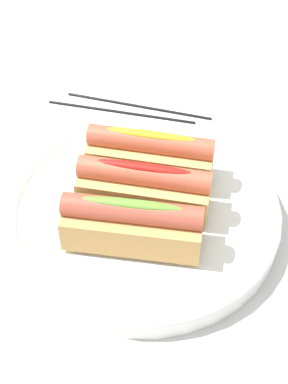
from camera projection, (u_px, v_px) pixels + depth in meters
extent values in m
plane|color=beige|center=(131.00, 228.00, 0.69)|extent=(2.40, 2.40, 0.00)
cylinder|color=white|center=(144.00, 214.00, 0.69)|extent=(0.32, 0.32, 0.03)
torus|color=white|center=(144.00, 207.00, 0.68)|extent=(0.32, 0.32, 0.01)
cube|color=tan|center=(150.00, 160.00, 0.70)|extent=(0.16, 0.09, 0.04)
cylinder|color=#BC563D|center=(151.00, 142.00, 0.68)|extent=(0.15, 0.07, 0.03)
ellipsoid|color=gold|center=(151.00, 135.00, 0.67)|extent=(0.11, 0.04, 0.01)
cube|color=tan|center=(144.00, 192.00, 0.66)|extent=(0.16, 0.09, 0.04)
cylinder|color=#BC563D|center=(144.00, 175.00, 0.64)|extent=(0.15, 0.07, 0.03)
ellipsoid|color=red|center=(144.00, 167.00, 0.63)|extent=(0.11, 0.04, 0.01)
cube|color=tan|center=(137.00, 228.00, 0.63)|extent=(0.16, 0.08, 0.04)
cylinder|color=#B24C38|center=(137.00, 211.00, 0.60)|extent=(0.15, 0.06, 0.03)
ellipsoid|color=olive|center=(136.00, 204.00, 0.60)|extent=(0.11, 0.04, 0.01)
cylinder|color=black|center=(119.00, 111.00, 0.84)|extent=(0.21, 0.07, 0.01)
cylinder|color=black|center=(138.00, 105.00, 0.85)|extent=(0.21, 0.08, 0.01)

